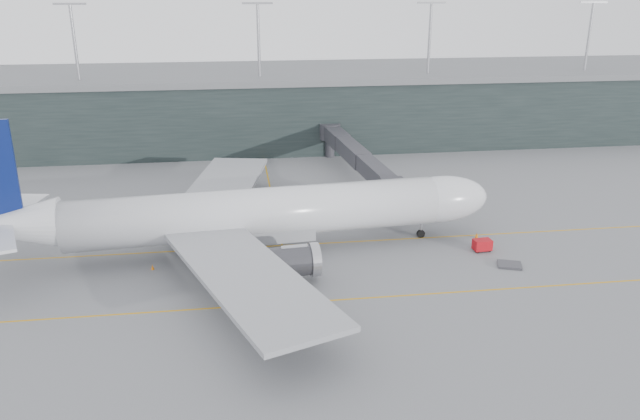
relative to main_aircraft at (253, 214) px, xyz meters
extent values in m
plane|color=#5A5A5F|center=(-1.32, 5.67, -5.19)|extent=(320.00, 320.00, 0.00)
cube|color=#C28A12|center=(-1.32, 1.67, -5.18)|extent=(160.00, 0.25, 0.02)
cube|color=#C28A12|center=(-1.32, -14.33, -5.18)|extent=(160.00, 0.25, 0.02)
cube|color=#C28A12|center=(3.68, 25.67, -5.18)|extent=(0.25, 60.00, 0.02)
cube|color=black|center=(-1.32, 63.67, 1.81)|extent=(240.00, 35.00, 14.00)
cube|color=#5D6063|center=(-1.32, 63.67, 9.41)|extent=(240.00, 36.00, 1.20)
cylinder|color=#9E9EA3|center=(-31.32, 53.67, 16.81)|extent=(0.60, 0.60, 14.00)
cylinder|color=#9E9EA3|center=(3.68, 53.67, 16.81)|extent=(0.60, 0.60, 14.00)
cylinder|color=#9E9EA3|center=(38.68, 53.67, 16.81)|extent=(0.60, 0.60, 14.00)
cylinder|color=#9E9EA3|center=(73.68, 53.67, 16.81)|extent=(0.60, 0.60, 14.00)
cylinder|color=silver|center=(0.47, 0.04, 0.17)|extent=(46.88, 10.11, 6.27)
ellipsoid|color=silver|center=(25.16, 2.09, 0.17)|extent=(13.64, 7.34, 6.27)
cone|color=silver|center=(-28.25, -2.35, 0.87)|extent=(11.58, 6.92, 6.02)
cube|color=gray|center=(-0.54, -0.05, -2.26)|extent=(16.54, 6.38, 2.02)
cube|color=black|center=(28.99, 2.41, 1.18)|extent=(2.47, 3.21, 0.81)
cube|color=gray|center=(-1.26, -15.83, -0.84)|extent=(18.90, 30.65, 0.56)
cylinder|color=#333337|center=(3.28, -9.37, -2.56)|extent=(7.35, 4.11, 3.54)
cube|color=gray|center=(-3.86, 15.41, -0.84)|extent=(14.64, 30.54, 0.56)
cylinder|color=#333337|center=(1.69, 9.78, -2.56)|extent=(7.35, 4.11, 3.54)
cube|color=silver|center=(-29.72, 3.11, 1.38)|extent=(7.09, 9.95, 0.35)
cylinder|color=black|center=(22.64, 1.88, -4.64)|extent=(1.14, 0.50, 1.11)
cylinder|color=#9E9EA3|center=(22.64, 1.88, -3.88)|extent=(0.30, 0.30, 2.63)
cylinder|color=black|center=(-3.16, -5.13, -4.54)|extent=(1.35, 0.61, 1.31)
cylinder|color=black|center=(-3.97, 4.54, -4.54)|extent=(1.35, 0.61, 1.31)
cube|color=#2F2F34|center=(20.16, 7.43, -0.04)|extent=(3.60, 3.97, 2.88)
cube|color=#2F2F34|center=(19.44, 15.95, -0.04)|extent=(3.69, 13.56, 2.58)
cube|color=#2F2F34|center=(18.32, 29.29, -0.04)|extent=(3.95, 13.58, 2.68)
cube|color=#2F2F34|center=(17.20, 42.64, -0.04)|extent=(4.20, 13.61, 2.78)
cylinder|color=#9E9EA3|center=(19.38, 16.67, -3.24)|extent=(0.52, 0.52, 3.91)
cube|color=#333337|center=(19.38, 16.67, -4.83)|extent=(2.18, 1.71, 0.72)
cylinder|color=#2F2F34|center=(20.16, 46.17, -0.04)|extent=(4.12, 4.12, 3.09)
cylinder|color=#2F2F34|center=(20.16, 46.17, -3.34)|extent=(1.85, 1.85, 3.71)
cube|color=#A60B13|center=(29.16, -3.65, -4.31)|extent=(2.39, 1.64, 1.35)
cylinder|color=black|center=(28.38, -4.23, -4.99)|extent=(0.43, 0.19, 0.41)
cylinder|color=black|center=(30.03, -4.09, -4.99)|extent=(0.43, 0.19, 0.41)
cylinder|color=black|center=(28.29, -3.20, -4.99)|extent=(0.43, 0.19, 0.41)
cylinder|color=black|center=(29.95, -3.06, -4.99)|extent=(0.43, 0.19, 0.41)
cube|color=#36353A|center=(30.77, -8.55, -5.02)|extent=(3.41, 3.06, 0.28)
cube|color=#333337|center=(-5.88, 15.63, -5.03)|extent=(2.31, 1.91, 0.22)
cube|color=#A1A8AD|center=(-5.88, 15.63, -4.05)|extent=(1.87, 1.77, 1.63)
cube|color=navy|center=(-5.88, 15.63, -3.21)|extent=(1.93, 1.83, 0.09)
cube|color=#333337|center=(-3.87, 16.60, -5.04)|extent=(2.38, 2.11, 0.20)
cube|color=#A4A9B0|center=(-3.87, 16.60, -4.14)|extent=(1.97, 1.90, 1.50)
cube|color=navy|center=(-3.87, 16.60, -3.36)|extent=(2.03, 1.96, 0.08)
cube|color=#333337|center=(-2.35, 17.08, -5.04)|extent=(2.39, 2.07, 0.21)
cube|color=#9FA2AA|center=(-2.35, 17.08, -4.09)|extent=(1.96, 1.88, 1.57)
cube|color=navy|center=(-2.35, 17.08, -3.28)|extent=(2.02, 1.94, 0.08)
cone|color=orange|center=(30.13, 0.68, -4.81)|extent=(0.48, 0.48, 0.77)
cone|color=#CB4F0B|center=(5.80, -12.43, -4.84)|extent=(0.45, 0.45, 0.71)
cone|color=red|center=(6.70, 16.13, -4.85)|extent=(0.43, 0.43, 0.69)
cone|color=orange|center=(-12.41, -3.55, -4.87)|extent=(0.41, 0.41, 0.65)
camera|label=1|loc=(-1.76, -74.16, 27.03)|focal=35.00mm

